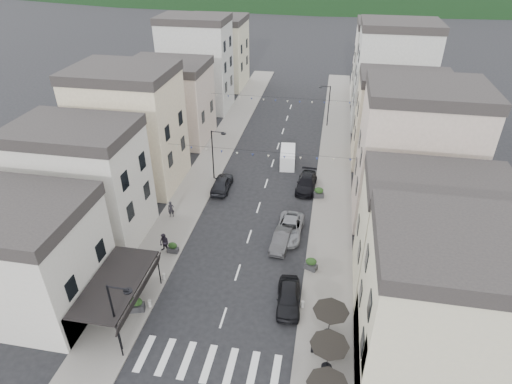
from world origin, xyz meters
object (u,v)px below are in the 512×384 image
parked_car_a (289,297)px  parked_car_e (222,183)px  parked_car_b (281,240)px  parked_car_d (306,183)px  pedestrian_b (164,243)px  parked_car_c (289,228)px  pedestrian_a (171,209)px  delivery_van (288,157)px

parked_car_a → parked_car_e: size_ratio=0.96×
parked_car_b → parked_car_d: (1.42, 10.49, 0.04)m
parked_car_a → pedestrian_b: size_ratio=2.33×
parked_car_d → parked_car_c: bearing=-92.7°
parked_car_b → parked_car_e: size_ratio=0.89×
parked_car_b → parked_car_e: bearing=137.6°
parked_car_e → pedestrian_a: bearing=58.5°
parked_car_b → parked_car_d: bearing=88.0°
parked_car_e → parked_car_b: bearing=130.7°
pedestrian_a → pedestrian_b: pedestrian_b is taller
parked_car_a → delivery_van: (-2.79, 22.95, 0.28)m
parked_car_e → pedestrian_b: size_ratio=2.43×
parked_car_c → pedestrian_b: bearing=-153.8°
parked_car_d → pedestrian_a: bearing=-144.6°
parked_car_a → pedestrian_b: (-11.49, 4.20, 0.32)m
parked_car_c → delivery_van: bearing=99.8°
parked_car_b → parked_car_c: (0.51, 1.80, 0.04)m
parked_car_b → delivery_van: (-1.32, 15.91, 0.36)m
delivery_van → pedestrian_b: delivery_van is taller
parked_car_d → pedestrian_a: size_ratio=2.89×
parked_car_a → pedestrian_a: (-12.81, 9.51, 0.22)m
parked_car_d → pedestrian_b: 17.57m
parked_car_e → delivery_van: delivery_van is taller
delivery_van → parked_car_c: bearing=-87.8°
parked_car_a → parked_car_c: bearing=91.3°
parked_car_b → pedestrian_a: pedestrian_a is taller
pedestrian_a → pedestrian_b: (1.32, -5.31, 0.09)m
parked_car_a → pedestrian_a: bearing=138.5°
parked_car_a → delivery_van: delivery_van is taller
pedestrian_a → pedestrian_b: 5.47m
parked_car_a → parked_car_b: parked_car_a is taller
parked_car_c → parked_car_a: bearing=-81.4°
parked_car_a → pedestrian_a: size_ratio=2.59×
parked_car_b → parked_car_e: 11.59m
pedestrian_a → parked_car_c: bearing=-21.8°
parked_car_b → parked_car_c: size_ratio=0.79×
parked_car_c → pedestrian_a: size_ratio=3.01×
parked_car_a → parked_car_e: parked_car_e is taller
parked_car_e → delivery_van: size_ratio=1.02×
parked_car_d → pedestrian_b: size_ratio=2.61×
parked_car_d → pedestrian_a: pedestrian_a is taller
pedestrian_a → pedestrian_b: size_ratio=0.90×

